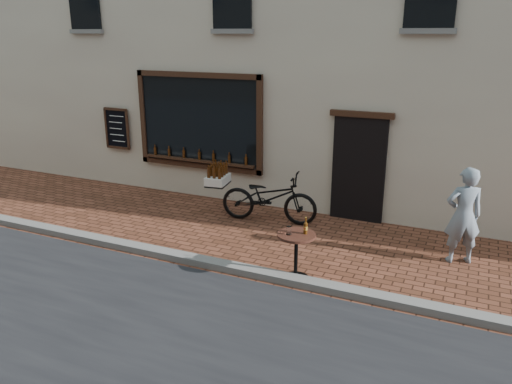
% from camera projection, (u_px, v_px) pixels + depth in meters
% --- Properties ---
extents(ground, '(90.00, 90.00, 0.00)m').
position_uv_depth(ground, '(196.00, 269.00, 8.45)').
color(ground, '#4F2919').
rests_on(ground, ground).
extents(kerb, '(90.00, 0.25, 0.12)m').
position_uv_depth(kerb, '(202.00, 261.00, 8.60)').
color(kerb, slate).
rests_on(kerb, ground).
extents(cargo_bicycle, '(2.42, 1.00, 1.15)m').
position_uv_depth(cargo_bicycle, '(267.00, 197.00, 10.43)').
color(cargo_bicycle, black).
rests_on(cargo_bicycle, ground).
extents(bistro_table, '(0.62, 0.62, 1.07)m').
position_uv_depth(bistro_table, '(296.00, 247.00, 7.93)').
color(bistro_table, black).
rests_on(bistro_table, ground).
extents(pedestrian, '(0.73, 0.62, 1.71)m').
position_uv_depth(pedestrian, '(463.00, 216.00, 8.48)').
color(pedestrian, gray).
rests_on(pedestrian, ground).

